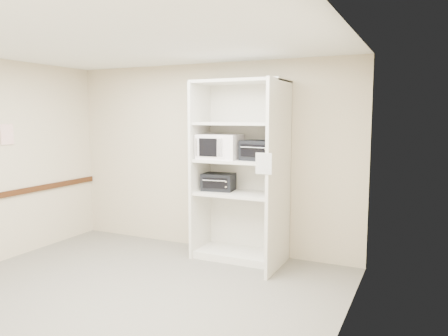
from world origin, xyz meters
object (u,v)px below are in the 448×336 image
at_px(shelving_unit, 243,177).
at_px(toaster_oven_upper, 260,150).
at_px(microwave, 220,147).
at_px(toaster_oven_lower, 219,182).

bearing_deg(shelving_unit, toaster_oven_upper, 0.06).
distance_m(microwave, toaster_oven_lower, 0.51).
relative_size(microwave, toaster_oven_lower, 1.31).
distance_m(shelving_unit, microwave, 0.53).
bearing_deg(microwave, toaster_oven_upper, 1.54).
height_order(shelving_unit, toaster_oven_upper, shelving_unit).
xyz_separation_m(microwave, toaster_oven_lower, (-0.05, 0.06, -0.50)).
height_order(shelving_unit, toaster_oven_lower, shelving_unit).
bearing_deg(toaster_oven_lower, toaster_oven_upper, -10.85).
relative_size(microwave, toaster_oven_upper, 1.22).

